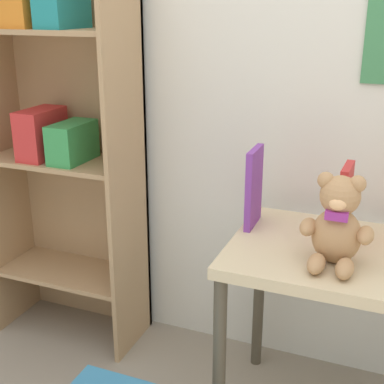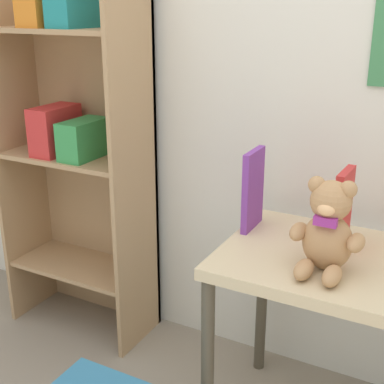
{
  "view_description": "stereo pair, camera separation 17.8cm",
  "coord_description": "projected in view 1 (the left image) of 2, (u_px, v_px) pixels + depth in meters",
  "views": [
    {
      "loc": [
        0.31,
        -0.57,
        1.34
      ],
      "look_at": [
        -0.32,
        0.98,
        0.75
      ],
      "focal_mm": 50.0,
      "sensor_mm": 36.0,
      "label": 1
    },
    {
      "loc": [
        0.47,
        -0.5,
        1.34
      ],
      "look_at": [
        -0.32,
        0.98,
        0.75
      ],
      "focal_mm": 50.0,
      "sensor_mm": 36.0,
      "label": 2
    }
  ],
  "objects": [
    {
      "name": "teddy_bear",
      "position": [
        337.0,
        224.0,
        1.48
      ],
      "size": [
        0.2,
        0.18,
        0.26
      ],
      "color": "tan",
      "rests_on": "display_table"
    },
    {
      "name": "display_table",
      "position": [
        334.0,
        279.0,
        1.63
      ],
      "size": [
        0.64,
        0.52,
        0.65
      ],
      "color": "beige",
      "rests_on": "ground_plane"
    },
    {
      "name": "book_standing_purple",
      "position": [
        254.0,
        187.0,
        1.74
      ],
      "size": [
        0.02,
        0.14,
        0.26
      ],
      "primitive_type": "cube",
      "rotation": [
        0.0,
        0.0,
        0.01
      ],
      "color": "purple",
      "rests_on": "display_table"
    },
    {
      "name": "book_standing_red",
      "position": [
        344.0,
        202.0,
        1.64
      ],
      "size": [
        0.03,
        0.14,
        0.24
      ],
      "primitive_type": "cube",
      "rotation": [
        0.0,
        0.0,
        -0.03
      ],
      "color": "red",
      "rests_on": "display_table"
    },
    {
      "name": "bookshelf_side",
      "position": [
        65.0,
        134.0,
        2.09
      ],
      "size": [
        0.6,
        0.3,
        1.52
      ],
      "color": "tan",
      "rests_on": "ground_plane"
    },
    {
      "name": "wall_back",
      "position": [
        315.0,
        32.0,
        1.78
      ],
      "size": [
        4.8,
        0.07,
        2.5
      ],
      "color": "silver",
      "rests_on": "ground_plane"
    }
  ]
}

